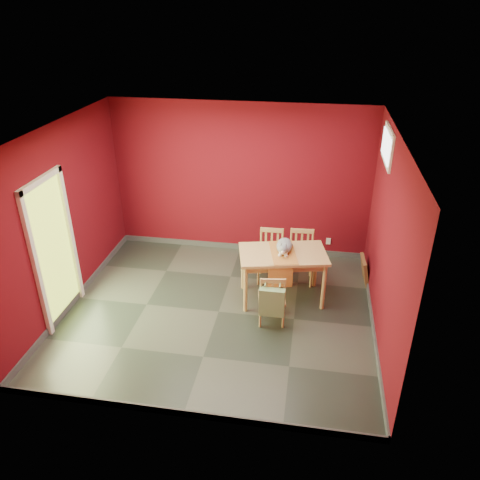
% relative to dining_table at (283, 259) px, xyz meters
% --- Properties ---
extents(ground, '(4.50, 4.50, 0.00)m').
position_rel_dining_table_xyz_m(ground, '(-0.89, -0.52, -0.70)').
color(ground, '#2D342D').
rests_on(ground, ground).
extents(room_shell, '(4.50, 4.50, 4.50)m').
position_rel_dining_table_xyz_m(room_shell, '(-0.89, -0.52, -0.65)').
color(room_shell, '#580912').
rests_on(room_shell, ground).
extents(doorway, '(0.06, 1.01, 2.13)m').
position_rel_dining_table_xyz_m(doorway, '(-3.12, -0.92, 0.42)').
color(doorway, '#B7D838').
rests_on(doorway, ground).
extents(window, '(0.05, 0.90, 0.50)m').
position_rel_dining_table_xyz_m(window, '(1.34, 0.48, 1.65)').
color(window, white).
rests_on(window, room_shell).
extents(outlet_plate, '(0.08, 0.02, 0.12)m').
position_rel_dining_table_xyz_m(outlet_plate, '(0.71, 1.47, -0.40)').
color(outlet_plate, silver).
rests_on(outlet_plate, room_shell).
extents(dining_table, '(1.42, 1.01, 0.80)m').
position_rel_dining_table_xyz_m(dining_table, '(0.00, 0.00, 0.00)').
color(dining_table, tan).
rests_on(dining_table, ground).
extents(table_runner, '(0.50, 0.81, 0.38)m').
position_rel_dining_table_xyz_m(table_runner, '(0.00, -0.12, 0.04)').
color(table_runner, '#B16D2D').
rests_on(table_runner, dining_table).
extents(chair_far_left, '(0.41, 0.41, 0.87)m').
position_rel_dining_table_xyz_m(chair_far_left, '(-0.23, 0.54, -0.26)').
color(chair_far_left, tan).
rests_on(chair_far_left, ground).
extents(chair_far_right, '(0.42, 0.42, 0.87)m').
position_rel_dining_table_xyz_m(chair_far_right, '(0.26, 0.59, -0.26)').
color(chair_far_right, tan).
rests_on(chair_far_right, ground).
extents(chair_near, '(0.43, 0.43, 0.81)m').
position_rel_dining_table_xyz_m(chair_near, '(-0.09, -0.63, -0.29)').
color(chair_near, tan).
rests_on(chair_near, ground).
extents(tote_bag, '(0.35, 0.20, 0.48)m').
position_rel_dining_table_xyz_m(tote_bag, '(-0.07, -0.83, -0.22)').
color(tote_bag, '#77A167').
rests_on(tote_bag, chair_near).
extents(cat, '(0.31, 0.51, 0.24)m').
position_rel_dining_table_xyz_m(cat, '(0.01, 0.07, 0.22)').
color(cat, slate).
rests_on(cat, table_runner).
extents(picture_frame, '(0.17, 0.44, 0.44)m').
position_rel_dining_table_xyz_m(picture_frame, '(1.30, 0.69, -0.49)').
color(picture_frame, brown).
rests_on(picture_frame, ground).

